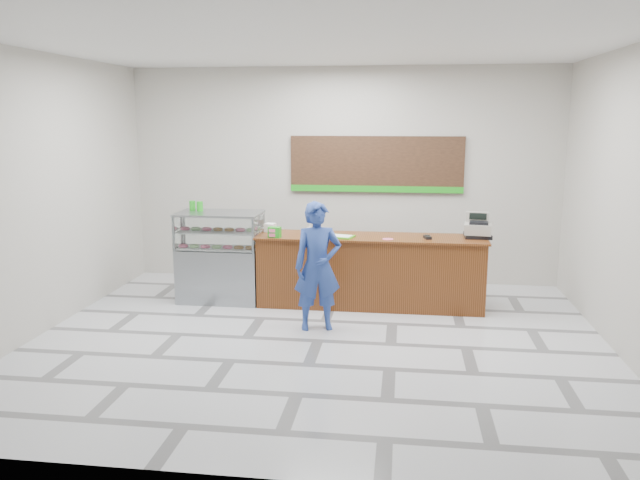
# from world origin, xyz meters

# --- Properties ---
(floor) EXTENTS (7.00, 7.00, 0.00)m
(floor) POSITION_xyz_m (0.00, 0.00, 0.00)
(floor) COLOR silver
(floor) RESTS_ON ground
(back_wall) EXTENTS (7.00, 0.00, 7.00)m
(back_wall) POSITION_xyz_m (0.00, 3.00, 1.75)
(back_wall) COLOR #B5B1A7
(back_wall) RESTS_ON floor
(ceiling) EXTENTS (7.00, 7.00, 0.00)m
(ceiling) POSITION_xyz_m (0.00, 0.00, 3.50)
(ceiling) COLOR silver
(ceiling) RESTS_ON back_wall
(sales_counter) EXTENTS (3.26, 0.76, 1.03)m
(sales_counter) POSITION_xyz_m (0.55, 1.55, 0.52)
(sales_counter) COLOR brown
(sales_counter) RESTS_ON floor
(display_case) EXTENTS (1.22, 0.72, 1.33)m
(display_case) POSITION_xyz_m (-1.67, 1.55, 0.68)
(display_case) COLOR gray
(display_case) RESTS_ON floor
(menu_board) EXTENTS (2.80, 0.06, 0.90)m
(menu_board) POSITION_xyz_m (0.55, 2.96, 1.93)
(menu_board) COLOR black
(menu_board) RESTS_ON back_wall
(cash_register) EXTENTS (0.41, 0.43, 0.35)m
(cash_register) POSITION_xyz_m (2.05, 1.67, 1.16)
(cash_register) COLOR black
(cash_register) RESTS_ON sales_counter
(card_terminal) EXTENTS (0.12, 0.18, 0.04)m
(card_terminal) POSITION_xyz_m (1.35, 1.46, 1.05)
(card_terminal) COLOR black
(card_terminal) RESTS_ON sales_counter
(serving_tray) EXTENTS (0.44, 0.37, 0.02)m
(serving_tray) POSITION_xyz_m (0.12, 1.42, 1.04)
(serving_tray) COLOR #49B317
(serving_tray) RESTS_ON sales_counter
(napkin_box) EXTENTS (0.17, 0.17, 0.12)m
(napkin_box) POSITION_xyz_m (-0.94, 1.70, 1.09)
(napkin_box) COLOR white
(napkin_box) RESTS_ON sales_counter
(straw_cup) EXTENTS (0.08, 0.08, 0.11)m
(straw_cup) POSITION_xyz_m (-0.32, 1.52, 1.09)
(straw_cup) COLOR silver
(straw_cup) RESTS_ON sales_counter
(promo_box) EXTENTS (0.18, 0.14, 0.15)m
(promo_box) POSITION_xyz_m (-0.79, 1.28, 1.10)
(promo_box) COLOR #1D9B19
(promo_box) RESTS_ON sales_counter
(donut_decal) EXTENTS (0.15, 0.15, 0.00)m
(donut_decal) POSITION_xyz_m (0.80, 1.35, 1.03)
(donut_decal) COLOR #F06089
(donut_decal) RESTS_ON sales_counter
(green_cup_left) EXTENTS (0.09, 0.09, 0.14)m
(green_cup_left) POSITION_xyz_m (-2.13, 1.71, 1.40)
(green_cup_left) COLOR #1D9B19
(green_cup_left) RESTS_ON display_case
(green_cup_right) EXTENTS (0.09, 0.09, 0.14)m
(green_cup_right) POSITION_xyz_m (-1.99, 1.63, 1.40)
(green_cup_right) COLOR #1D9B19
(green_cup_right) RESTS_ON display_case
(customer) EXTENTS (0.69, 0.54, 1.66)m
(customer) POSITION_xyz_m (-0.06, 0.47, 0.83)
(customer) COLOR navy
(customer) RESTS_ON floor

